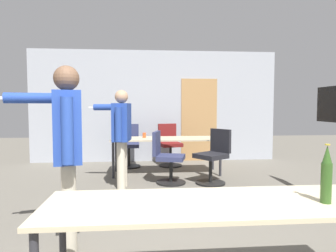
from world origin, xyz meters
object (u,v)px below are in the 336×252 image
(drink_cup, at_px, (144,135))
(person_far_watching, at_px, (121,130))
(office_chair_far_right, at_px, (169,146))
(beer_bottle, at_px, (327,175))
(person_left_plaid, at_px, (66,140))
(office_chair_near_pushed, at_px, (129,147))
(office_chair_side_rolled, at_px, (214,158))
(office_chair_mid_tucked, at_px, (167,159))

(drink_cup, bearing_deg, person_far_watching, -109.84)
(office_chair_far_right, height_order, beer_bottle, beer_bottle)
(person_left_plaid, xyz_separation_m, beer_bottle, (1.90, -1.00, -0.14))
(office_chair_near_pushed, xyz_separation_m, office_chair_far_right, (0.93, 0.03, 0.00))
(office_chair_far_right, xyz_separation_m, drink_cup, (-0.58, -0.73, 0.32))
(person_far_watching, distance_m, beer_bottle, 3.52)
(office_chair_side_rolled, distance_m, drink_cup, 1.56)
(office_chair_side_rolled, bearing_deg, office_chair_mid_tucked, 50.59)
(office_chair_mid_tucked, xyz_separation_m, office_chair_near_pushed, (-0.73, 1.56, 0.03))
(office_chair_side_rolled, height_order, beer_bottle, beer_bottle)
(office_chair_side_rolled, height_order, office_chair_far_right, office_chair_far_right)
(office_chair_mid_tucked, height_order, drink_cup, office_chair_mid_tucked)
(office_chair_mid_tucked, distance_m, office_chair_far_right, 1.60)
(office_chair_near_pushed, relative_size, beer_bottle, 2.45)
(office_chair_mid_tucked, distance_m, drink_cup, 1.00)
(office_chair_mid_tucked, bearing_deg, beer_bottle, 27.32)
(office_chair_far_right, bearing_deg, office_chair_mid_tucked, 70.53)
(person_far_watching, bearing_deg, office_chair_mid_tucked, -67.20)
(person_left_plaid, height_order, beer_bottle, person_left_plaid)
(office_chair_side_rolled, bearing_deg, beer_bottle, 143.94)
(person_left_plaid, xyz_separation_m, office_chair_near_pushed, (0.40, 3.94, -0.59))
(person_far_watching, relative_size, drink_cup, 15.92)
(person_far_watching, xyz_separation_m, beer_bottle, (1.55, -3.16, -0.06))
(person_far_watching, bearing_deg, office_chair_far_right, -21.77)
(office_chair_near_pushed, xyz_separation_m, drink_cup, (0.34, -0.70, 0.32))
(beer_bottle, distance_m, drink_cup, 4.40)
(office_chair_side_rolled, bearing_deg, office_chair_far_right, -14.13)
(office_chair_side_rolled, xyz_separation_m, office_chair_far_right, (-0.63, 1.65, 0.00))
(drink_cup, bearing_deg, office_chair_near_pushed, 116.19)
(person_far_watching, height_order, drink_cup, person_far_watching)
(person_far_watching, xyz_separation_m, drink_cup, (0.39, 1.09, -0.20))
(drink_cup, bearing_deg, person_left_plaid, -102.94)
(office_chair_near_pushed, height_order, office_chair_side_rolled, same)
(beer_bottle, xyz_separation_m, drink_cup, (-1.16, 4.25, -0.13))
(office_chair_far_right, bearing_deg, office_chair_near_pushed, -10.40)
(office_chair_side_rolled, height_order, drink_cup, office_chair_side_rolled)
(person_left_plaid, height_order, office_chair_near_pushed, person_left_plaid)
(person_far_watching, bearing_deg, drink_cup, -13.47)
(person_left_plaid, xyz_separation_m, office_chair_mid_tucked, (1.13, 2.38, -0.62))
(office_chair_mid_tucked, xyz_separation_m, office_chair_far_right, (0.19, 1.59, 0.03))
(office_chair_far_right, height_order, drink_cup, office_chair_far_right)
(office_chair_mid_tucked, distance_m, office_chair_side_rolled, 0.83)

